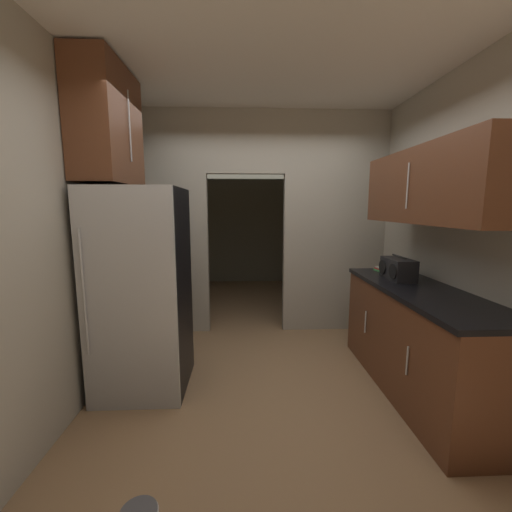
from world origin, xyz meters
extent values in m
plane|color=#93704C|center=(0.00, 0.00, 0.00)|extent=(20.00, 20.00, 0.00)
cube|color=silver|center=(0.00, 0.45, 2.81)|extent=(3.53, 7.02, 0.06)
cube|color=#ADA899|center=(-1.13, 1.51, 1.39)|extent=(0.86, 0.12, 2.78)
cube|color=#ADA899|center=(0.92, 1.51, 1.39)|extent=(1.29, 0.12, 2.78)
cube|color=#ADA899|center=(-0.21, 1.51, 2.40)|extent=(0.97, 0.12, 0.76)
cube|color=gray|center=(0.00, 4.38, 1.39)|extent=(3.13, 0.10, 2.78)
cube|color=gray|center=(-1.51, 2.94, 1.39)|extent=(0.10, 2.87, 2.78)
cube|color=gray|center=(1.51, 2.94, 1.39)|extent=(0.10, 2.87, 2.78)
cube|color=#ADA899|center=(-1.61, -0.50, 1.39)|extent=(0.10, 4.01, 2.78)
cube|color=black|center=(-1.14, 0.18, 0.89)|extent=(0.74, 0.72, 1.77)
cube|color=#B7BABC|center=(-1.14, -0.19, 0.89)|extent=(0.74, 0.03, 1.77)
cylinder|color=#B7BABC|center=(-1.45, -0.22, 0.97)|extent=(0.02, 0.02, 0.97)
cube|color=brown|center=(1.25, -0.02, 0.44)|extent=(0.58, 1.86, 0.89)
cube|color=black|center=(1.25, -0.02, 0.91)|extent=(0.62, 1.86, 0.04)
cylinder|color=#B7BABC|center=(0.95, -0.43, 0.49)|extent=(0.01, 0.01, 0.22)
cylinder|color=#B7BABC|center=(0.95, 0.39, 0.49)|extent=(0.01, 0.01, 0.22)
cube|color=brown|center=(1.25, -0.02, 1.78)|extent=(0.34, 1.68, 0.60)
cylinder|color=#B7BABC|center=(1.07, -0.02, 1.78)|extent=(0.01, 0.01, 0.36)
cube|color=brown|center=(-1.38, 0.27, 2.28)|extent=(0.34, 0.82, 0.96)
cylinder|color=#B7BABC|center=(-1.20, 0.27, 2.28)|extent=(0.01, 0.01, 0.58)
cube|color=black|center=(1.22, 0.34, 1.03)|extent=(0.20, 0.37, 0.20)
cylinder|color=#262626|center=(1.22, 0.34, 1.15)|extent=(0.02, 0.26, 0.02)
cylinder|color=black|center=(1.12, 0.23, 1.03)|extent=(0.01, 0.14, 0.14)
cylinder|color=black|center=(1.12, 0.45, 1.03)|extent=(0.01, 0.14, 0.14)
cube|color=#388C47|center=(1.24, 0.73, 0.94)|extent=(0.15, 0.18, 0.02)
cube|color=red|center=(1.25, 0.74, 0.95)|extent=(0.14, 0.15, 0.02)
cube|color=beige|center=(1.24, 0.73, 0.97)|extent=(0.12, 0.13, 0.01)
cylinder|color=#4C4C51|center=(-0.77, -1.26, 0.17)|extent=(0.18, 0.18, 0.01)
camera|label=1|loc=(-0.26, -2.63, 1.61)|focal=22.76mm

